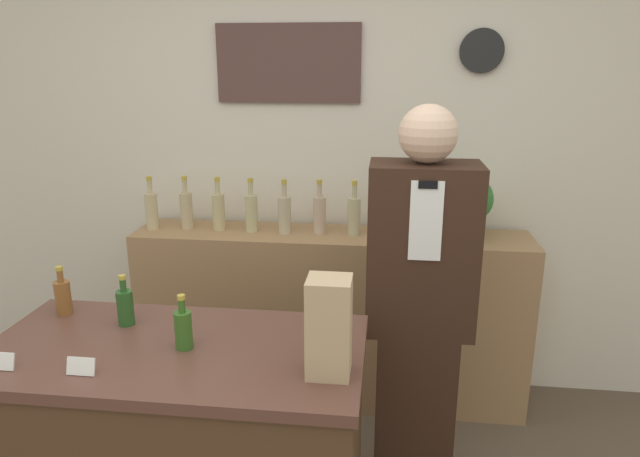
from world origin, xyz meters
TOP-DOWN VIEW (x-y plane):
  - back_wall at (0.00, 2.00)m, footprint 5.20×0.09m
  - back_shelf at (0.10, 1.75)m, footprint 2.15×0.39m
  - shopkeeper at (0.54, 1.02)m, footprint 0.44×0.27m
  - potted_plant at (0.81, 1.74)m, footprint 0.25×0.25m
  - paper_bag at (0.23, 0.37)m, footprint 0.13×0.12m
  - price_card_left at (-0.80, 0.27)m, footprint 0.09×0.02m
  - price_card_right at (-0.53, 0.27)m, footprint 0.09×0.02m
  - counter_bottle_0 at (-0.83, 0.69)m, footprint 0.06×0.06m
  - counter_bottle_1 at (-0.55, 0.63)m, footprint 0.06×0.06m
  - counter_bottle_2 at (-0.27, 0.48)m, footprint 0.06×0.06m
  - shelf_bottle_0 at (-0.90, 1.73)m, footprint 0.07×0.07m
  - shelf_bottle_1 at (-0.71, 1.76)m, footprint 0.07×0.07m
  - shelf_bottle_2 at (-0.53, 1.75)m, footprint 0.07×0.07m
  - shelf_bottle_3 at (-0.34, 1.75)m, footprint 0.07×0.07m
  - shelf_bottle_4 at (-0.15, 1.73)m, footprint 0.07×0.07m
  - shelf_bottle_5 at (0.03, 1.75)m, footprint 0.07×0.07m
  - shelf_bottle_6 at (0.22, 1.75)m, footprint 0.07×0.07m
  - shelf_bottle_7 at (0.41, 1.76)m, footprint 0.07×0.07m
  - shelf_bottle_8 at (0.59, 1.74)m, footprint 0.07×0.07m

SIDE VIEW (x-z plane):
  - back_shelf at x=0.10m, z-range 0.00..0.98m
  - shopkeeper at x=0.54m, z-range 0.00..1.73m
  - price_card_left at x=-0.80m, z-range 0.95..1.00m
  - price_card_right at x=-0.53m, z-range 0.95..1.00m
  - counter_bottle_0 at x=-0.83m, z-range 0.92..1.12m
  - counter_bottle_1 at x=-0.55m, z-range 0.92..1.12m
  - counter_bottle_2 at x=-0.27m, z-range 0.92..1.12m
  - shelf_bottle_0 at x=-0.90m, z-range 0.95..1.24m
  - shelf_bottle_1 at x=-0.71m, z-range 0.95..1.24m
  - shelf_bottle_2 at x=-0.53m, z-range 0.95..1.24m
  - shelf_bottle_3 at x=-0.34m, z-range 0.95..1.24m
  - shelf_bottle_4 at x=-0.15m, z-range 0.95..1.24m
  - shelf_bottle_5 at x=0.03m, z-range 0.95..1.24m
  - shelf_bottle_6 at x=0.22m, z-range 0.95..1.24m
  - shelf_bottle_7 at x=0.41m, z-range 0.95..1.24m
  - shelf_bottle_8 at x=0.59m, z-range 0.95..1.24m
  - paper_bag at x=0.23m, z-range 0.95..1.26m
  - potted_plant at x=0.81m, z-range 1.00..1.34m
  - back_wall at x=0.00m, z-range 0.01..2.71m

